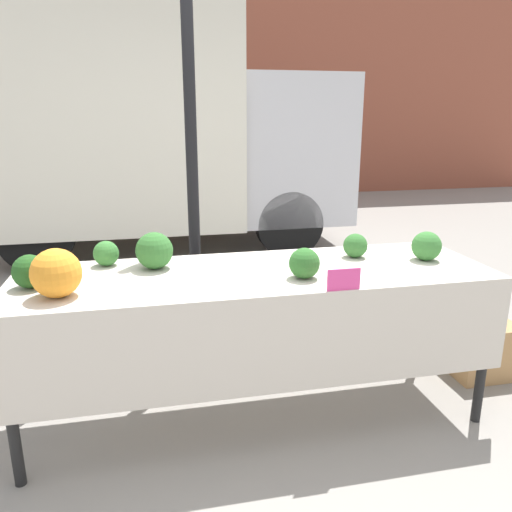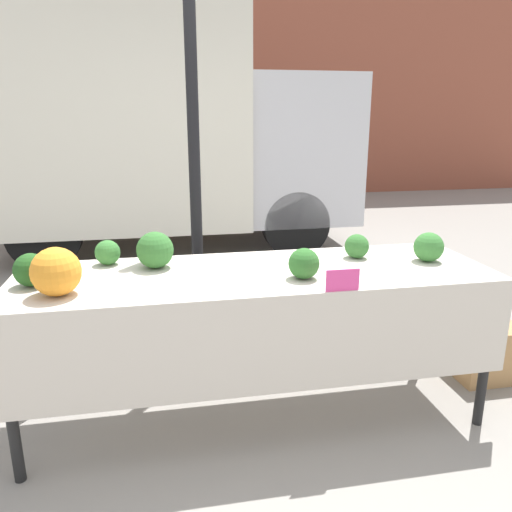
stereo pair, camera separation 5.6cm
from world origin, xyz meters
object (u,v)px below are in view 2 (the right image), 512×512
Objects in this scene: parked_truck at (161,130)px; produce_crate at (485,350)px; orange_cauliflower at (56,272)px; price_sign at (343,280)px.

parked_truck is 4.39m from produce_crate.
orange_cauliflower reaches higher than price_sign.
produce_crate is at bearing 23.50° from price_sign.
price_sign is 1.44m from produce_crate.
produce_crate is (1.88, -3.76, -1.23)m from parked_truck.
parked_truck is 4.36m from price_sign.
parked_truck is at bearing 99.75° from price_sign.
orange_cauliflower is at bearing -172.43° from produce_crate.
price_sign is at bearing -156.50° from produce_crate.
produce_crate is (1.15, 0.50, -0.70)m from price_sign.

